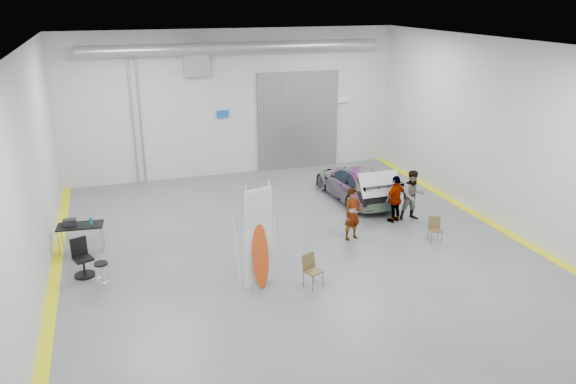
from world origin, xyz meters
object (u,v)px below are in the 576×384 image
object	(u,v)px
shop_stool	(102,275)
person_c	(396,199)
folding_chair_far	(435,235)
person_b	(413,195)
person_a	(352,214)
surfboard_display	(257,247)
office_chair	(83,260)
work_table	(77,225)
sedan_car	(356,183)
folding_chair_near	(313,277)

from	to	relation	value
shop_stool	person_c	bearing A→B (deg)	10.26
shop_stool	folding_chair_far	bearing A→B (deg)	-0.97
person_b	shop_stool	world-z (taller)	person_b
person_a	surfboard_display	size ratio (longest dim) A/B	0.57
shop_stool	surfboard_display	bearing A→B (deg)	-18.24
surfboard_display	folding_chair_far	bearing A→B (deg)	-8.66
person_c	office_chair	xyz separation A→B (m)	(-9.91, -0.80, -0.35)
person_a	surfboard_display	xyz separation A→B (m)	(-3.64, -2.12, 0.35)
folding_chair_far	shop_stool	world-z (taller)	folding_chair_far
person_b	surfboard_display	xyz separation A→B (m)	(-6.25, -2.97, 0.31)
person_a	office_chair	distance (m)	7.96
shop_stool	work_table	world-z (taller)	work_table
sedan_car	work_table	xyz separation A→B (m)	(-9.73, -1.58, 0.20)
person_c	work_table	distance (m)	10.10
person_a	work_table	world-z (taller)	person_a
sedan_car	person_a	xyz separation A→B (m)	(-1.63, -3.31, 0.21)
person_b	person_c	world-z (taller)	person_b
folding_chair_far	shop_stool	xyz separation A→B (m)	(-9.82, 0.17, 0.12)
person_b	surfboard_display	size ratio (longest dim) A/B	0.60
surfboard_display	work_table	xyz separation A→B (m)	(-4.46, 3.85, -0.35)
person_c	shop_stool	bearing A→B (deg)	-9.92
sedan_car	folding_chair_far	distance (m)	4.41
person_a	office_chair	size ratio (longest dim) A/B	1.58
person_b	folding_chair_near	xyz separation A→B (m)	(-4.84, -3.33, -0.59)
surfboard_display	folding_chair_far	xyz separation A→B (m)	(5.98, 1.10, -0.93)
surfboard_display	shop_stool	world-z (taller)	surfboard_display
sedan_car	surfboard_display	world-z (taller)	surfboard_display
shop_stool	office_chair	distance (m)	1.03
person_c	folding_chair_near	xyz separation A→B (m)	(-4.19, -3.33, -0.54)
surfboard_display	folding_chair_near	distance (m)	1.71
sedan_car	office_chair	size ratio (longest dim) A/B	4.10
person_a	folding_chair_far	size ratio (longest dim) A/B	2.11
folding_chair_far	office_chair	xyz separation A→B (m)	(-10.29, 1.07, 0.22)
person_b	person_c	distance (m)	0.65
folding_chair_near	office_chair	size ratio (longest dim) A/B	0.84
person_a	sedan_car	bearing A→B (deg)	47.38
person_b	folding_chair_far	size ratio (longest dim) A/B	2.20
sedan_car	person_c	xyz separation A→B (m)	(0.33, -2.46, 0.19)
person_c	surfboard_display	world-z (taller)	surfboard_display
shop_stool	sedan_car	bearing A→B (deg)	24.58
work_table	surfboard_display	bearing A→B (deg)	-40.80
folding_chair_far	work_table	xyz separation A→B (m)	(-10.44, 2.75, 0.58)
person_a	person_b	world-z (taller)	person_b
folding_chair_far	work_table	world-z (taller)	work_table
folding_chair_far	shop_stool	bearing A→B (deg)	-165.96
shop_stool	office_chair	xyz separation A→B (m)	(-0.47, 0.91, 0.10)
sedan_car	person_c	distance (m)	2.49
sedan_car	work_table	size ratio (longest dim) A/B	3.15
person_b	folding_chair_far	world-z (taller)	person_b
folding_chair_near	shop_stool	bearing A→B (deg)	140.72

